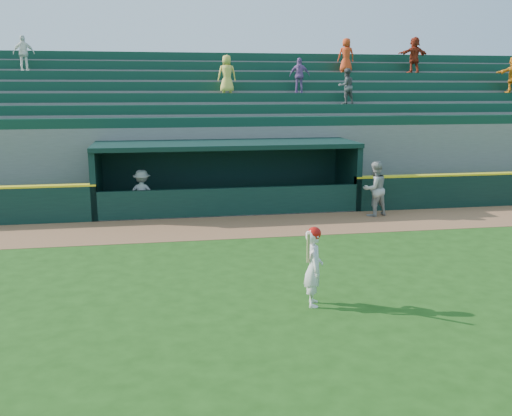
# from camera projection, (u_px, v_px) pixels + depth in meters

# --- Properties ---
(ground) EXTENTS (120.00, 120.00, 0.00)m
(ground) POSITION_uv_depth(u_px,v_px,m) (268.00, 275.00, 13.58)
(ground) COLOR #1D4611
(ground) RESTS_ON ground
(warning_track) EXTENTS (40.00, 3.00, 0.01)m
(warning_track) POSITION_uv_depth(u_px,v_px,m) (238.00, 227.00, 18.30)
(warning_track) COLOR brown
(warning_track) RESTS_ON ground
(dugout_player_front) EXTENTS (1.09, 0.95, 1.91)m
(dugout_player_front) POSITION_uv_depth(u_px,v_px,m) (375.00, 189.00, 19.70)
(dugout_player_front) COLOR #9F9F9A
(dugout_player_front) RESTS_ON ground
(dugout_player_inside) EXTENTS (1.15, 0.80, 1.62)m
(dugout_player_inside) POSITION_uv_depth(u_px,v_px,m) (142.00, 193.00, 19.66)
(dugout_player_inside) COLOR #A0A19B
(dugout_player_inside) RESTS_ON ground
(dugout) EXTENTS (9.40, 2.80, 2.46)m
(dugout) POSITION_uv_depth(u_px,v_px,m) (226.00, 171.00, 21.01)
(dugout) COLOR slate
(dugout) RESTS_ON ground
(stands) EXTENTS (34.50, 6.25, 6.69)m
(stands) POSITION_uv_depth(u_px,v_px,m) (214.00, 134.00, 25.20)
(stands) COLOR slate
(stands) RESTS_ON ground
(batter_at_plate) EXTENTS (0.52, 0.79, 1.67)m
(batter_at_plate) POSITION_uv_depth(u_px,v_px,m) (314.00, 266.00, 11.53)
(batter_at_plate) COLOR silver
(batter_at_plate) RESTS_ON ground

